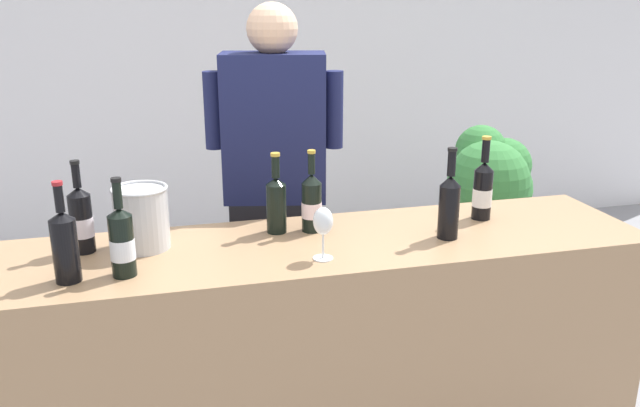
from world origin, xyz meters
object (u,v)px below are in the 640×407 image
at_px(wine_bottle_5, 122,242).
at_px(person_server, 276,209).
at_px(wine_bottle_1, 312,203).
at_px(wine_bottle_3, 65,244).
at_px(ice_bucket, 142,217).
at_px(wine_glass, 323,223).
at_px(wine_bottle_2, 449,204).
at_px(potted_shrub, 491,194).
at_px(wine_bottle_0, 276,202).
at_px(wine_bottle_6, 483,190).
at_px(wine_bottle_4, 81,220).

height_order(wine_bottle_5, person_server, person_server).
height_order(wine_bottle_1, wine_bottle_3, wine_bottle_3).
bearing_deg(ice_bucket, wine_glass, -23.70).
bearing_deg(wine_glass, ice_bucket, 156.30).
bearing_deg(ice_bucket, wine_bottle_3, -133.84).
bearing_deg(wine_bottle_2, wine_bottle_1, 156.95).
bearing_deg(potted_shrub, wine_bottle_0, -147.61).
distance_m(wine_bottle_2, potted_shrub, 1.44).
xyz_separation_m(wine_bottle_5, potted_shrub, (2.00, 1.19, -0.34)).
relative_size(wine_bottle_2, wine_bottle_3, 1.05).
distance_m(wine_bottle_6, potted_shrub, 1.18).
relative_size(wine_bottle_0, wine_bottle_6, 0.91).
distance_m(wine_bottle_4, potted_shrub, 2.36).
relative_size(wine_bottle_0, potted_shrub, 0.29).
bearing_deg(wine_bottle_2, wine_glass, -170.50).
bearing_deg(wine_bottle_3, wine_bottle_2, 2.66).
bearing_deg(wine_bottle_0, potted_shrub, 32.39).
xyz_separation_m(wine_bottle_2, potted_shrub, (0.82, 1.13, -0.35)).
relative_size(wine_bottle_1, ice_bucket, 1.40).
bearing_deg(wine_bottle_6, wine_glass, -160.71).
bearing_deg(wine_bottle_6, wine_bottle_4, 179.30).
xyz_separation_m(wine_bottle_2, wine_bottle_3, (-1.35, -0.06, -0.01)).
relative_size(wine_bottle_1, potted_shrub, 0.30).
distance_m(wine_bottle_0, potted_shrub, 1.73).
xyz_separation_m(wine_bottle_3, wine_bottle_6, (1.58, 0.24, -0.00)).
distance_m(wine_bottle_6, ice_bucket, 1.34).
distance_m(wine_bottle_0, person_server, 0.49).
bearing_deg(wine_bottle_6, wine_bottle_3, -171.49).
xyz_separation_m(wine_bottle_3, wine_glass, (0.84, -0.02, 0.01)).
distance_m(wine_bottle_2, wine_glass, 0.52).
bearing_deg(wine_bottle_6, person_server, 146.70).
bearing_deg(ice_bucket, person_server, 40.42).
relative_size(wine_bottle_1, wine_bottle_5, 0.97).
height_order(wine_bottle_0, wine_bottle_4, wine_bottle_4).
relative_size(wine_bottle_6, wine_glass, 1.83).
xyz_separation_m(wine_bottle_0, potted_shrub, (1.44, 0.91, -0.34)).
distance_m(wine_bottle_3, wine_bottle_4, 0.26).
bearing_deg(wine_bottle_5, person_server, 48.91).
bearing_deg(wine_bottle_5, wine_bottle_2, 2.94).
distance_m(wine_bottle_2, person_server, 0.88).
height_order(wine_bottle_1, potted_shrub, wine_bottle_1).
bearing_deg(wine_bottle_4, potted_shrub, 23.73).
height_order(wine_bottle_3, wine_glass, wine_bottle_3).
relative_size(wine_glass, person_server, 0.11).
relative_size(wine_bottle_2, person_server, 0.20).
xyz_separation_m(wine_bottle_6, ice_bucket, (-1.34, 0.01, -0.01)).
xyz_separation_m(wine_glass, potted_shrub, (1.33, 1.22, -0.35)).
xyz_separation_m(wine_bottle_0, wine_bottle_2, (0.61, -0.22, 0.01)).
xyz_separation_m(wine_bottle_1, wine_bottle_6, (0.71, -0.03, 0.01)).
distance_m(wine_bottle_4, wine_bottle_6, 1.55).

